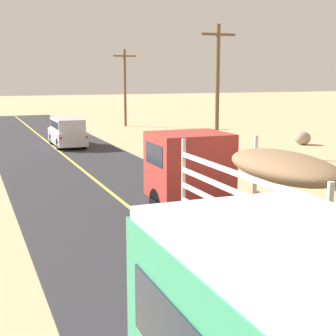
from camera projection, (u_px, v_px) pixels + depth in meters
name	position (u px, v px, depth m)	size (l,w,h in m)	color
livestock_truck	(219.00, 178.00, 15.05)	(2.53, 9.70, 3.02)	#B2332D
car_far	(67.00, 131.00, 34.24)	(1.90, 4.62, 1.93)	silver
power_pole_mid	(218.00, 86.00, 30.24)	(2.20, 0.24, 7.76)	brown
power_pole_far	(125.00, 85.00, 47.63)	(2.20, 0.24, 7.15)	brown
boulder_near_shoulder	(303.00, 138.00, 35.41)	(1.14, 1.09, 0.92)	gray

